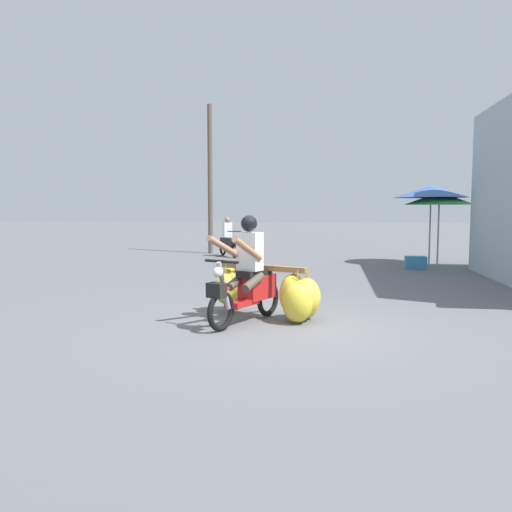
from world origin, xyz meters
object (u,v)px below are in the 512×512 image
at_px(motorbike_distant_ahead_left, 228,241).
at_px(utility_pole, 210,180).
at_px(market_umbrella_near_shop, 439,198).
at_px(market_umbrella_further_along, 431,192).
at_px(motorbike_main_loaded, 266,289).
at_px(produce_crate, 416,263).

height_order(motorbike_distant_ahead_left, utility_pole, utility_pole).
distance_m(market_umbrella_near_shop, utility_pole, 8.36).
relative_size(motorbike_distant_ahead_left, utility_pole, 0.25).
bearing_deg(market_umbrella_further_along, market_umbrella_near_shop, -50.55).
relative_size(motorbike_distant_ahead_left, market_umbrella_further_along, 0.59).
height_order(motorbike_main_loaded, market_umbrella_near_shop, market_umbrella_near_shop).
height_order(motorbike_main_loaded, motorbike_distant_ahead_left, motorbike_main_loaded).
relative_size(motorbike_main_loaded, utility_pole, 0.35).
xyz_separation_m(motorbike_main_loaded, motorbike_distant_ahead_left, (-2.66, 10.13, 0.10)).
bearing_deg(motorbike_distant_ahead_left, produce_crate, -26.78).
xyz_separation_m(motorbike_distant_ahead_left, market_umbrella_near_shop, (6.76, -1.99, 1.42)).
xyz_separation_m(motorbike_main_loaded, market_umbrella_further_along, (3.90, 8.38, 1.73)).
height_order(motorbike_distant_ahead_left, produce_crate, motorbike_distant_ahead_left).
distance_m(motorbike_main_loaded, market_umbrella_further_along, 9.40).
distance_m(motorbike_main_loaded, produce_crate, 7.85).
bearing_deg(market_umbrella_near_shop, market_umbrella_further_along, 129.45).
bearing_deg(utility_pole, market_umbrella_near_shop, -22.73).
height_order(market_umbrella_further_along, produce_crate, market_umbrella_further_along).
bearing_deg(market_umbrella_near_shop, motorbike_main_loaded, -116.73).
relative_size(market_umbrella_further_along, produce_crate, 4.25).
bearing_deg(motorbike_distant_ahead_left, motorbike_main_loaded, -75.30).
bearing_deg(market_umbrella_further_along, motorbike_distant_ahead_left, 165.06).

